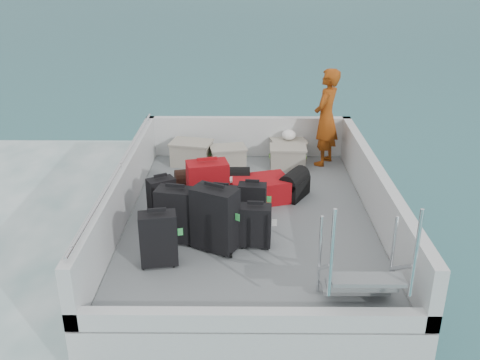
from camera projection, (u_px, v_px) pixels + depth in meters
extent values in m
plane|color=#184856|center=(249.00, 254.00, 7.66)|extent=(160.00, 160.00, 0.00)
cube|color=silver|center=(249.00, 235.00, 7.55)|extent=(3.60, 5.00, 0.60)
cube|color=slate|center=(249.00, 216.00, 7.43)|extent=(3.30, 4.70, 0.02)
cube|color=silver|center=(123.00, 192.00, 7.30)|extent=(0.14, 5.00, 0.70)
cube|color=silver|center=(376.00, 193.00, 7.27)|extent=(0.14, 5.00, 0.70)
cube|color=silver|center=(248.00, 136.00, 9.52)|extent=(3.60, 0.14, 0.70)
cube|color=silver|center=(252.00, 320.00, 5.15)|extent=(3.60, 0.14, 0.20)
cylinder|color=silver|center=(120.00, 165.00, 7.14)|extent=(0.04, 4.80, 0.04)
cube|color=black|center=(158.00, 240.00, 6.12)|extent=(0.46, 0.31, 0.66)
cube|color=black|center=(177.00, 215.00, 6.63)|extent=(0.52, 0.36, 0.71)
cube|color=black|center=(162.00, 197.00, 7.36)|extent=(0.43, 0.37, 0.53)
cube|color=black|center=(215.00, 219.00, 6.43)|extent=(0.61, 0.52, 0.81)
cube|color=black|center=(221.00, 209.00, 6.94)|extent=(0.44, 0.31, 0.59)
cube|color=#960B0C|center=(208.00, 188.00, 7.34)|extent=(0.61, 0.45, 0.76)
cube|color=black|center=(255.00, 226.00, 6.54)|extent=(0.41, 0.26, 0.54)
cube|color=black|center=(252.00, 202.00, 7.19)|extent=(0.39, 0.25, 0.53)
cube|color=#960B0C|center=(259.00, 189.00, 7.82)|extent=(0.98, 0.78, 0.34)
cube|color=#A29B8D|center=(192.00, 154.00, 9.13)|extent=(0.72, 0.57, 0.39)
cube|color=#A29B8D|center=(228.00, 158.00, 9.03)|extent=(0.62, 0.48, 0.34)
cube|color=#A29B8D|center=(288.00, 150.00, 9.38)|extent=(0.62, 0.48, 0.33)
cube|color=#A29B8D|center=(288.00, 158.00, 9.01)|extent=(0.58, 0.41, 0.34)
ellipsoid|color=yellow|center=(294.00, 153.00, 9.40)|extent=(0.28, 0.26, 0.22)
ellipsoid|color=white|center=(289.00, 136.00, 9.28)|extent=(0.24, 0.24, 0.18)
imported|color=#C95413|center=(326.00, 117.00, 8.94)|extent=(0.64, 0.72, 1.64)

